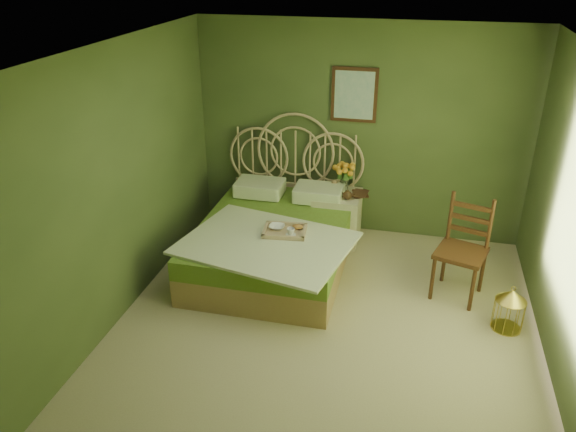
% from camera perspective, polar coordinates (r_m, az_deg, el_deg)
% --- Properties ---
extents(floor, '(4.50, 4.50, 0.00)m').
position_cam_1_polar(floor, '(5.49, 3.64, -11.65)').
color(floor, tan).
rests_on(floor, ground).
extents(ceiling, '(4.50, 4.50, 0.00)m').
position_cam_1_polar(ceiling, '(4.42, 4.61, 16.20)').
color(ceiling, silver).
rests_on(ceiling, wall_back).
extents(wall_back, '(4.00, 0.00, 4.00)m').
position_cam_1_polar(wall_back, '(6.89, 7.28, 8.48)').
color(wall_back, '#546435').
rests_on(wall_back, floor).
extents(wall_left, '(0.00, 4.50, 4.50)m').
position_cam_1_polar(wall_left, '(5.46, -17.10, 2.78)').
color(wall_left, '#546435').
rests_on(wall_left, floor).
extents(wall_art, '(0.54, 0.04, 0.64)m').
position_cam_1_polar(wall_art, '(6.76, 6.75, 12.12)').
color(wall_art, '#3A1B0F').
rests_on(wall_art, wall_back).
extents(bed, '(1.90, 2.40, 1.49)m').
position_cam_1_polar(bed, '(6.40, -1.30, -2.21)').
color(bed, '#9E874F').
rests_on(bed, floor).
extents(nightstand, '(0.56, 0.56, 1.04)m').
position_cam_1_polar(nightstand, '(6.94, 5.05, 0.42)').
color(nightstand, beige).
rests_on(nightstand, floor).
extents(chair, '(0.59, 0.59, 1.07)m').
position_cam_1_polar(chair, '(6.02, 17.24, -2.49)').
color(chair, '#3A1B0F').
rests_on(chair, floor).
extents(birdcage, '(0.28, 0.28, 0.43)m').
position_cam_1_polar(birdcage, '(5.79, 21.55, -8.87)').
color(birdcage, gold).
rests_on(birdcage, floor).
extents(book_lower, '(0.23, 0.28, 0.02)m').
position_cam_1_polar(book_lower, '(6.82, 6.60, 2.23)').
color(book_lower, '#381E0F').
rests_on(book_lower, nightstand).
extents(book_upper, '(0.21, 0.26, 0.02)m').
position_cam_1_polar(book_upper, '(6.81, 6.61, 2.39)').
color(book_upper, '#472819').
rests_on(book_upper, nightstand).
extents(cereal_bowl, '(0.17, 0.17, 0.04)m').
position_cam_1_polar(cereal_bowl, '(6.05, -1.14, -1.13)').
color(cereal_bowl, white).
rests_on(cereal_bowl, bed).
extents(coffee_cup, '(0.11, 0.11, 0.08)m').
position_cam_1_polar(coffee_cup, '(5.91, 0.28, -1.61)').
color(coffee_cup, white).
rests_on(coffee_cup, bed).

